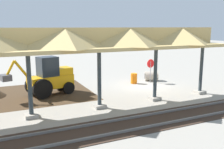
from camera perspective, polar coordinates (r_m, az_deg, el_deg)
ground_plane at (r=21.30m, az=7.46°, el=-2.62°), size 120.00×120.00×0.00m
dirt_work_zone at (r=19.44m, az=-20.27°, el=-4.53°), size 10.30×7.00×0.01m
platform_canopy at (r=14.87m, az=-3.00°, el=7.89°), size 17.45×3.20×4.90m
rail_tracks at (r=16.04m, az=20.89°, el=-7.71°), size 60.00×2.58×0.15m
stop_sign at (r=22.37m, az=8.80°, el=1.94°), size 0.76×0.09×2.11m
backhoe at (r=18.79m, az=-14.24°, el=-0.72°), size 5.14×2.40×2.82m
concrete_pipe at (r=23.34m, az=8.97°, el=-0.37°), size 1.42×1.28×0.87m
traffic_barrel at (r=22.06m, az=5.03°, el=-0.90°), size 0.56×0.56×0.90m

